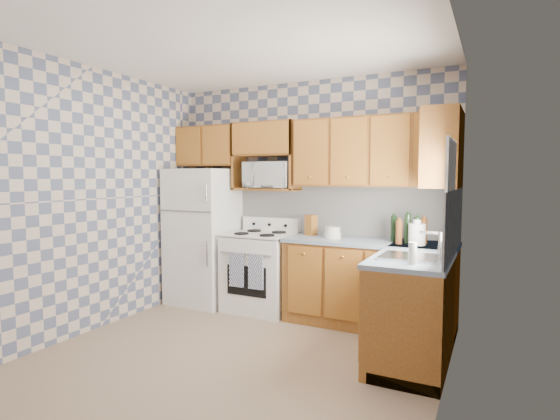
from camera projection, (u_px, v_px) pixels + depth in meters
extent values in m
plane|color=#8E735A|center=(237.00, 356.00, 3.86)|extent=(3.40, 3.40, 0.00)
cube|color=slate|center=(308.00, 197.00, 5.19)|extent=(3.40, 0.02, 2.70)
cube|color=slate|center=(446.00, 211.00, 3.00)|extent=(0.02, 3.20, 2.70)
cube|color=silver|center=(340.00, 210.00, 5.01)|extent=(2.60, 0.02, 0.56)
cube|color=silver|center=(454.00, 222.00, 3.73)|extent=(0.02, 1.60, 0.56)
cube|color=white|center=(203.00, 236.00, 5.48)|extent=(0.75, 0.70, 1.68)
cube|color=white|center=(260.00, 273.00, 5.17)|extent=(0.76, 0.65, 0.90)
cube|color=silver|center=(260.00, 235.00, 5.14)|extent=(0.76, 0.65, 0.02)
cube|color=white|center=(271.00, 224.00, 5.38)|extent=(0.76, 0.08, 0.17)
cube|color=navy|center=(237.00, 270.00, 4.91)|extent=(0.18, 0.02, 0.38)
cube|color=navy|center=(256.00, 272.00, 4.80)|extent=(0.18, 0.02, 0.38)
cube|color=brown|center=(368.00, 285.00, 4.62)|extent=(1.75, 0.60, 0.88)
cube|color=brown|center=(417.00, 304.00, 3.92)|extent=(0.60, 1.60, 0.88)
cube|color=slate|center=(369.00, 242.00, 4.58)|extent=(1.77, 0.63, 0.04)
cube|color=slate|center=(417.00, 254.00, 3.89)|extent=(0.63, 1.60, 0.04)
cube|color=brown|center=(374.00, 152.00, 4.63)|extent=(1.75, 0.33, 0.74)
cube|color=brown|center=(210.00, 147.00, 5.56)|extent=(0.82, 0.33, 0.50)
cube|color=brown|center=(443.00, 149.00, 4.15)|extent=(0.33, 0.70, 0.74)
cube|color=brown|center=(267.00, 189.00, 5.24)|extent=(0.80, 0.33, 0.03)
imported|color=white|center=(270.00, 175.00, 5.19)|extent=(0.60, 0.43, 0.31)
cube|color=#B7B7BC|center=(411.00, 258.00, 3.57)|extent=(0.48, 0.40, 0.03)
cube|color=silver|center=(450.00, 194.00, 3.40)|extent=(0.02, 0.66, 0.86)
cylinder|color=black|center=(408.00, 229.00, 4.36)|extent=(0.07, 0.07, 0.30)
cylinder|color=black|center=(417.00, 231.00, 4.26)|extent=(0.07, 0.07, 0.28)
cylinder|color=brown|center=(424.00, 231.00, 4.33)|extent=(0.07, 0.07, 0.26)
cylinder|color=brown|center=(399.00, 232.00, 4.32)|extent=(0.07, 0.07, 0.24)
cylinder|color=black|center=(394.00, 229.00, 4.48)|extent=(0.07, 0.07, 0.27)
cube|color=brown|center=(311.00, 225.00, 4.97)|extent=(0.14, 0.14, 0.23)
cylinder|color=white|center=(417.00, 234.00, 4.26)|extent=(0.16, 0.16, 0.21)
cylinder|color=beige|center=(413.00, 253.00, 3.32)|extent=(0.06, 0.06, 0.17)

